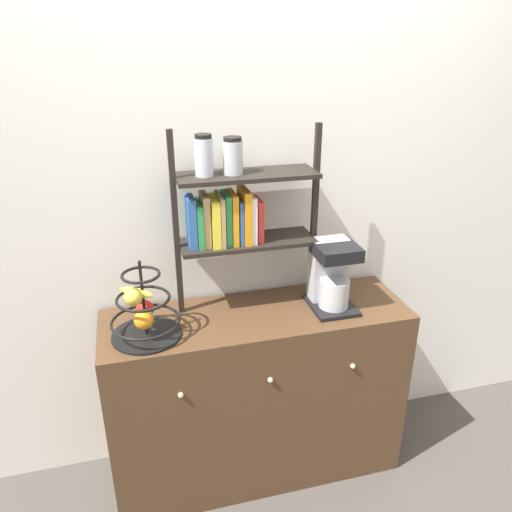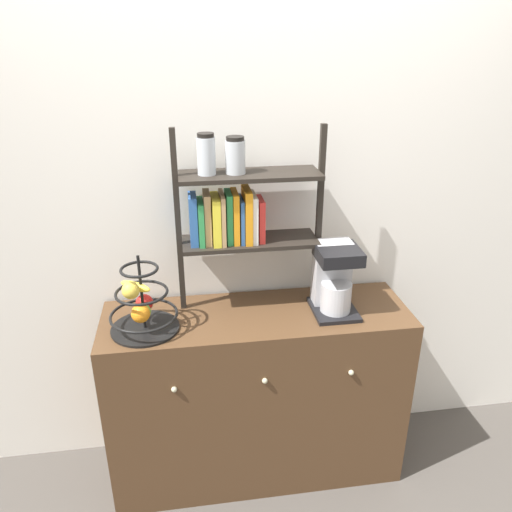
{
  "view_description": "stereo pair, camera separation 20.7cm",
  "coord_description": "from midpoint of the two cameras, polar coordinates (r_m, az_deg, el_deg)",
  "views": [
    {
      "loc": [
        -0.49,
        -1.62,
        2.0
      ],
      "look_at": [
        -0.0,
        0.21,
        1.16
      ],
      "focal_mm": 35.0,
      "sensor_mm": 36.0,
      "label": 1
    },
    {
      "loc": [
        -0.29,
        -1.66,
        2.0
      ],
      "look_at": [
        -0.0,
        0.21,
        1.16
      ],
      "focal_mm": 35.0,
      "sensor_mm": 36.0,
      "label": 2
    }
  ],
  "objects": [
    {
      "name": "coffee_maker",
      "position": [
        2.21,
        5.96,
        -2.15
      ],
      "size": [
        0.19,
        0.23,
        0.31
      ],
      "color": "black",
      "rests_on": "sideboard"
    },
    {
      "name": "sideboard",
      "position": [
        2.45,
        -2.41,
        -15.56
      ],
      "size": [
        1.35,
        0.44,
        0.88
      ],
      "color": "#4C331E",
      "rests_on": "ground_plane"
    },
    {
      "name": "wall_back",
      "position": [
        2.26,
        -4.22,
        5.84
      ],
      "size": [
        7.0,
        0.05,
        2.6
      ],
      "primitive_type": "cube",
      "color": "silver",
      "rests_on": "ground_plane"
    },
    {
      "name": "shelf_hutch",
      "position": [
        2.09,
        -5.66,
        5.31
      ],
      "size": [
        0.63,
        0.2,
        0.79
      ],
      "color": "black",
      "rests_on": "sideboard"
    },
    {
      "name": "ground_plane",
      "position": [
        2.61,
        -1.1,
        -25.94
      ],
      "size": [
        12.0,
        12.0,
        0.0
      ],
      "primitive_type": "plane",
      "color": "#47423D"
    },
    {
      "name": "fruit_stand",
      "position": [
        2.06,
        -15.6,
        -6.38
      ],
      "size": [
        0.28,
        0.28,
        0.33
      ],
      "color": "black",
      "rests_on": "sideboard"
    }
  ]
}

